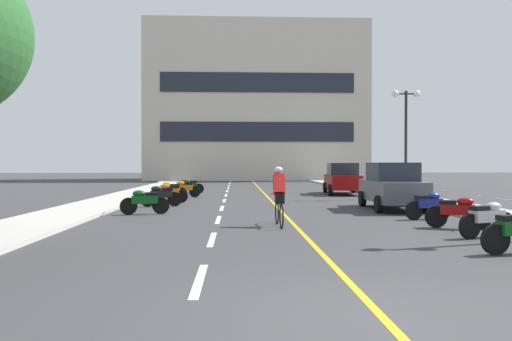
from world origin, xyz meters
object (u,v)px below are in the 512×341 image
(motorcycle_4, at_px, (144,201))
(cyclist_rider, at_px, (279,195))
(motorcycle_7, at_px, (171,190))
(motorcycle_9, at_px, (189,186))
(motorcycle_5, at_px, (161,195))
(motorcycle_8, at_px, (184,188))
(motorcycle_3, at_px, (429,205))
(motorcycle_6, at_px, (169,192))
(parked_car_near, at_px, (392,186))
(street_lamp_mid, at_px, (406,119))
(motorcycle_1, at_px, (488,218))
(motorcycle_2, at_px, (458,211))
(parked_car_mid, at_px, (342,178))

(motorcycle_4, bearing_deg, cyclist_rider, -36.85)
(motorcycle_7, bearing_deg, motorcycle_9, 84.07)
(motorcycle_5, bearing_deg, motorcycle_8, 86.23)
(motorcycle_9, bearing_deg, motorcycle_3, -56.93)
(motorcycle_5, bearing_deg, motorcycle_9, 87.65)
(motorcycle_3, xyz_separation_m, motorcycle_6, (-9.19, 7.05, 0.00))
(parked_car_near, distance_m, motorcycle_8, 11.42)
(street_lamp_mid, xyz_separation_m, motorcycle_5, (-11.76, -4.14, -3.57))
(motorcycle_5, relative_size, motorcycle_6, 0.99)
(street_lamp_mid, relative_size, motorcycle_1, 3.30)
(motorcycle_1, bearing_deg, motorcycle_2, 88.79)
(parked_car_near, height_order, cyclist_rider, parked_car_near)
(motorcycle_9, bearing_deg, street_lamp_mid, -21.41)
(motorcycle_8, bearing_deg, motorcycle_7, -107.06)
(street_lamp_mid, xyz_separation_m, motorcycle_9, (-11.41, 4.47, -3.57))
(motorcycle_1, height_order, cyclist_rider, cyclist_rider)
(motorcycle_5, height_order, motorcycle_8, same)
(motorcycle_9, bearing_deg, motorcycle_4, -92.15)
(motorcycle_3, bearing_deg, motorcycle_5, 151.33)
(motorcycle_9, bearing_deg, motorcycle_8, -89.73)
(motorcycle_1, xyz_separation_m, motorcycle_4, (-9.24, 5.74, 0.00))
(motorcycle_9, bearing_deg, motorcycle_5, -92.35)
(motorcycle_6, distance_m, motorcycle_9, 6.64)
(motorcycle_1, xyz_separation_m, motorcycle_7, (-9.28, 12.85, 0.00))
(motorcycle_3, bearing_deg, parked_car_near, 91.70)
(motorcycle_2, distance_m, motorcycle_3, 2.18)
(motorcycle_2, bearing_deg, motorcycle_9, 119.10)
(motorcycle_7, bearing_deg, motorcycle_4, -89.67)
(parked_car_mid, xyz_separation_m, motorcycle_4, (-9.41, -11.01, -0.44))
(motorcycle_6, xyz_separation_m, motorcycle_7, (-0.20, 1.98, 0.00))
(street_lamp_mid, bearing_deg, motorcycle_4, -148.37)
(motorcycle_4, bearing_deg, motorcycle_6, 88.24)
(street_lamp_mid, height_order, motorcycle_3, street_lamp_mid)
(motorcycle_8, xyz_separation_m, motorcycle_9, (-0.01, 3.04, 0.00))
(motorcycle_6, bearing_deg, motorcycle_5, -91.99)
(motorcycle_4, bearing_deg, motorcycle_7, 90.33)
(motorcycle_5, relative_size, motorcycle_9, 0.99)
(motorcycle_1, distance_m, motorcycle_2, 1.65)
(motorcycle_3, xyz_separation_m, motorcycle_7, (-9.39, 9.02, 0.00))
(motorcycle_5, bearing_deg, motorcycle_1, -44.19)
(street_lamp_mid, height_order, motorcycle_5, street_lamp_mid)
(motorcycle_6, height_order, motorcycle_8, same)
(parked_car_mid, distance_m, motorcycle_1, 16.75)
(parked_car_mid, relative_size, motorcycle_6, 2.54)
(street_lamp_mid, bearing_deg, parked_car_near, -114.04)
(parked_car_mid, height_order, motorcycle_4, parked_car_mid)
(motorcycle_2, xyz_separation_m, motorcycle_5, (-9.19, 7.25, 0.00))
(street_lamp_mid, relative_size, motorcycle_2, 3.30)
(parked_car_near, relative_size, motorcycle_6, 2.51)
(motorcycle_1, relative_size, motorcycle_8, 0.96)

